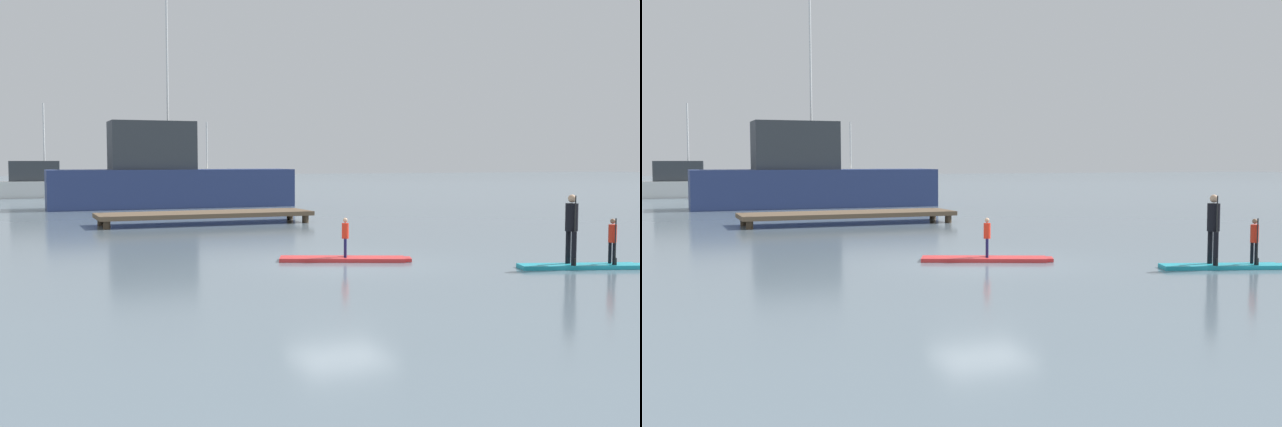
{
  "view_description": "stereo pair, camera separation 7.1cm",
  "coord_description": "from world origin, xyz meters",
  "views": [
    {
      "loc": [
        -7.92,
        -17.83,
        2.65
      ],
      "look_at": [
        0.26,
        2.06,
        1.14
      ],
      "focal_mm": 43.05,
      "sensor_mm": 36.0,
      "label": 1
    },
    {
      "loc": [
        -7.86,
        -17.86,
        2.65
      ],
      "look_at": [
        0.26,
        2.06,
        1.14
      ],
      "focal_mm": 43.05,
      "sensor_mm": 36.0,
      "label": 2
    }
  ],
  "objects": [
    {
      "name": "paddleboard_near",
      "position": [
        0.3,
        0.42,
        0.05
      ],
      "size": [
        3.42,
        1.99,
        0.1
      ],
      "color": "red",
      "rests_on": "ground"
    },
    {
      "name": "fishing_boat_white_large",
      "position": [
        0.48,
        25.04,
        1.68
      ],
      "size": [
        13.45,
        3.51,
        12.83
      ],
      "color": "navy",
      "rests_on": "ground"
    },
    {
      "name": "paddler_adult",
      "position": [
        4.83,
        -2.97,
        1.08
      ],
      "size": [
        0.38,
        0.51,
        1.71
      ],
      "color": "black",
      "rests_on": "paddleboard_far"
    },
    {
      "name": "ground_plane",
      "position": [
        0.0,
        0.0,
        0.0
      ],
      "size": [
        240.0,
        240.0,
        0.0
      ],
      "primitive_type": "plane",
      "color": "slate"
    },
    {
      "name": "fishing_boat_green_midground",
      "position": [
        5.81,
        37.87,
        0.72
      ],
      "size": [
        6.31,
        1.9,
        5.44
      ],
      "color": "#9E9384",
      "rests_on": "ground"
    },
    {
      "name": "motor_boat_small_navy",
      "position": [
        -5.8,
        39.48,
        0.92
      ],
      "size": [
        7.89,
        2.64,
        6.61
      ],
      "color": "silver",
      "rests_on": "ground"
    },
    {
      "name": "paddler_child_solo",
      "position": [
        0.31,
        0.43,
        0.68
      ],
      "size": [
        0.24,
        0.35,
        1.04
      ],
      "color": "#19194C",
      "rests_on": "paddleboard_near"
    },
    {
      "name": "paddler_child_front",
      "position": [
        5.81,
        -3.3,
        0.73
      ],
      "size": [
        0.25,
        0.38,
        1.14
      ],
      "color": "black",
      "rests_on": "paddleboard_far"
    },
    {
      "name": "floating_dock",
      "position": [
        -0.27,
        13.27,
        0.4
      ],
      "size": [
        8.77,
        2.52,
        0.49
      ],
      "color": "brown",
      "rests_on": "ground"
    },
    {
      "name": "paddleboard_far",
      "position": [
        5.11,
        -3.06,
        0.05
      ],
      "size": [
        3.14,
        1.55,
        0.1
      ],
      "color": "#1E9EB2",
      "rests_on": "ground"
    }
  ]
}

